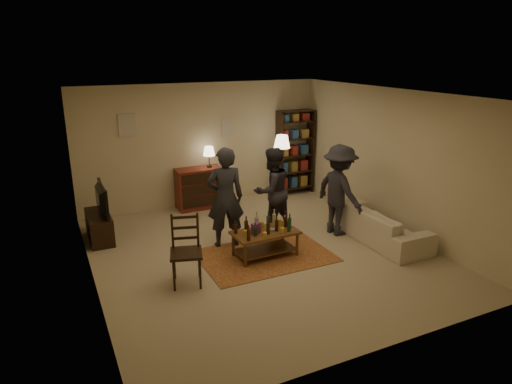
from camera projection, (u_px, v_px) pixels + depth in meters
floor at (262, 253)px, 7.92m from camera, size 6.00×6.00×0.00m
room_shell at (173, 126)px, 9.68m from camera, size 6.00×6.00×6.00m
rug at (265, 256)px, 7.79m from camera, size 2.20×1.50×0.01m
coffee_table at (265, 234)px, 7.67m from camera, size 1.11×0.63×0.79m
dining_chair at (186, 247)px, 6.76m from camera, size 0.58×0.58×1.08m
tv_stand at (99, 220)px, 8.35m from camera, size 0.40×1.00×1.06m
dresser at (200, 187)px, 10.03m from camera, size 1.00×0.50×1.36m
bookshelf at (295, 151)px, 10.92m from camera, size 0.90×0.34×2.02m
floor_lamp at (282, 146)px, 10.04m from camera, size 0.36×0.36×1.58m
sofa at (379, 224)px, 8.38m from camera, size 0.81×2.08×0.61m
person_left at (225, 198)px, 7.95m from camera, size 0.73×0.55×1.80m
person_right at (272, 190)px, 8.62m from camera, size 0.92×0.79×1.64m
person_by_sofa at (339, 190)px, 8.51m from camera, size 0.77×1.18×1.72m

